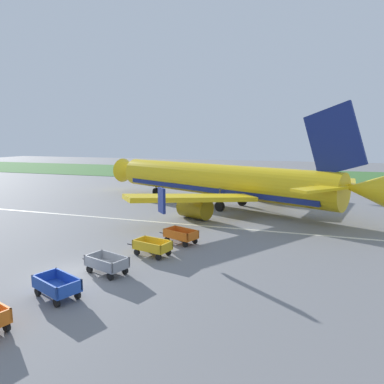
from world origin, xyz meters
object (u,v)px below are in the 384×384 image
Objects in this scene: baggage_cart_third_in_row at (107,264)px; baggage_cart_fourth_in_row at (152,247)px; baggage_cart_second_in_row at (57,286)px; baggage_cart_far_end at (181,235)px; airplane at (222,181)px.

baggage_cart_fourth_in_row is at bearing 72.17° from baggage_cart_third_in_row.
baggage_cart_far_end is (2.82, 10.66, 0.00)m from baggage_cart_second_in_row.
baggage_cart_third_in_row is 7.43m from baggage_cart_far_end.
baggage_cart_third_in_row is at bearing -106.60° from baggage_cart_far_end.
baggage_cart_far_end is at bearing 75.19° from baggage_cart_second_in_row.
airplane is 18.52m from baggage_cart_fourth_in_row.
baggage_cart_far_end is at bearing -88.54° from airplane.
baggage_cart_second_in_row is 11.03m from baggage_cart_far_end.
baggage_cart_fourth_in_row is 3.41m from baggage_cart_far_end.
airplane is 9.98× the size of baggage_cart_far_end.
baggage_cart_fourth_in_row is at bearing -91.59° from airplane.
airplane is 9.85× the size of baggage_cart_fourth_in_row.
baggage_cart_fourth_in_row is 1.01× the size of baggage_cart_far_end.
baggage_cart_fourth_in_row is (1.23, 3.82, 0.00)m from baggage_cart_third_in_row.
baggage_cart_far_end is (0.89, 3.29, 0.00)m from baggage_cart_fourth_in_row.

